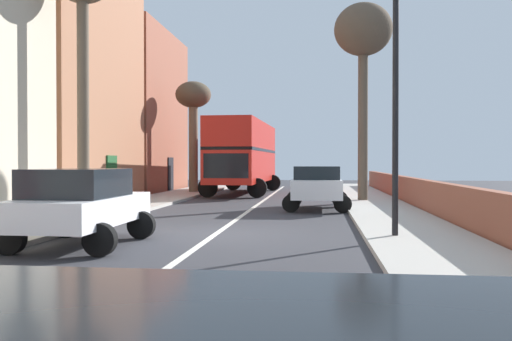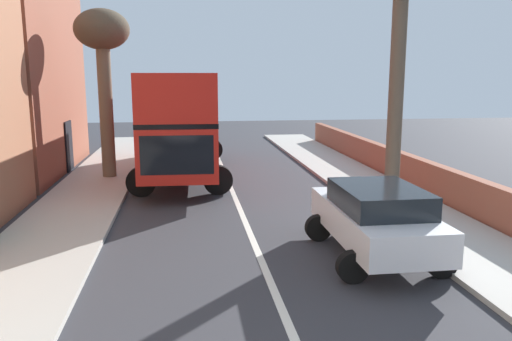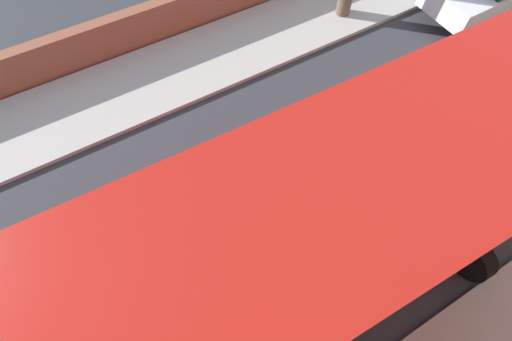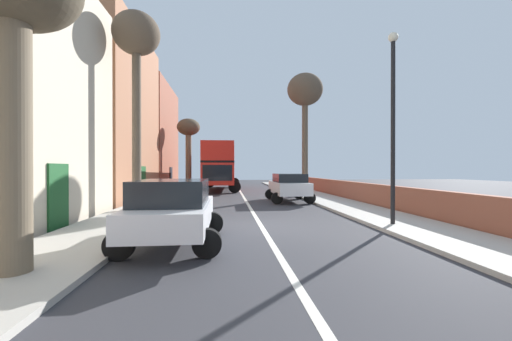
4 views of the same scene
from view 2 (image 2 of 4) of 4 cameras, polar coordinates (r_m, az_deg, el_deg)
double_decker_bus at (r=20.49m, az=-8.37°, el=5.99°), size 3.76×10.67×4.06m
parked_car_white_right_2 at (r=11.39m, az=13.35°, el=-5.11°), size 2.48×4.19×1.65m
street_tree_left_4 at (r=20.22m, az=-16.92°, el=13.48°), size 2.04×2.04×6.30m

